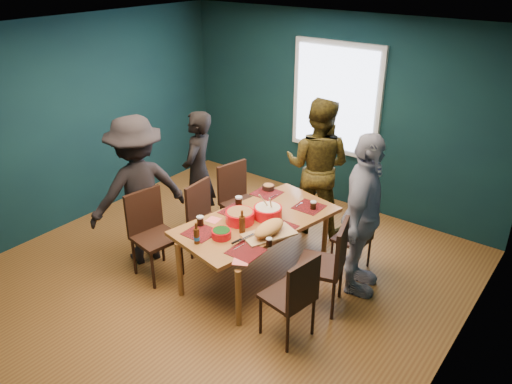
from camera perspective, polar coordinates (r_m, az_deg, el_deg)
room at (r=5.42m, az=-2.32°, el=3.89°), size 5.01×5.01×2.71m
dining_table at (r=5.59m, az=0.17°, el=-3.74°), size 1.26×1.98×0.70m
chair_left_far at (r=6.38m, az=-2.14°, el=-0.38°), size 0.53×0.53×0.98m
chair_left_mid at (r=5.99m, az=-5.80°, el=-2.60°), size 0.46×0.46×0.95m
chair_left_near at (r=5.76m, az=-11.97°, el=-3.96°), size 0.52×0.52×1.01m
chair_right_far at (r=5.82m, az=11.64°, el=-4.81°), size 0.38×0.38×0.82m
chair_right_mid at (r=5.14m, az=8.43°, el=-7.61°), size 0.56×0.56×1.00m
chair_right_near at (r=4.73m, az=4.43°, el=-11.42°), size 0.48×0.48×0.93m
person_far_left at (r=6.47m, az=-6.60°, el=2.20°), size 0.58×0.70×1.63m
person_back at (r=6.45m, az=7.04°, el=2.91°), size 1.01×0.87×1.80m
person_right at (r=5.32m, az=12.07°, el=-2.71°), size 0.72×1.14×1.81m
person_near_left at (r=5.91m, az=-13.32°, el=0.11°), size 1.01×1.31×1.79m
bowl_salad at (r=5.48m, az=-1.85°, el=-2.80°), size 0.32×0.32×0.13m
bowl_dumpling at (r=5.57m, az=1.36°, el=-2.25°), size 0.32×0.32×0.30m
bowl_herbs at (r=5.21m, az=-3.96°, el=-4.75°), size 0.21×0.21×0.09m
cutting_board at (r=5.23m, az=1.48°, el=-4.32°), size 0.48×0.72×0.15m
small_bowl at (r=6.23m, az=1.43°, el=0.57°), size 0.16×0.16×0.07m
beer_bottle_a at (r=5.12m, az=-6.80°, el=-5.00°), size 0.06×0.06×0.23m
beer_bottle_b at (r=5.26m, az=-1.59°, el=-3.69°), size 0.07×0.07×0.26m
cola_glass_a at (r=5.45m, az=-6.40°, el=-3.26°), size 0.08×0.08×0.11m
cola_glass_b at (r=5.06m, az=1.51°, el=-5.70°), size 0.06×0.06×0.09m
cola_glass_c at (r=5.79m, az=6.56°, el=-1.47°), size 0.07×0.07×0.10m
cola_glass_d at (r=5.82m, az=-1.98°, el=-1.01°), size 0.08×0.08×0.12m
napkin_a at (r=5.40m, az=3.61°, el=-4.11°), size 0.15×0.15×0.00m
napkin_b at (r=5.56m, az=-4.90°, el=-3.20°), size 0.16×0.16×0.00m
napkin_c at (r=4.85m, az=-1.73°, el=-7.89°), size 0.21×0.21×0.00m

